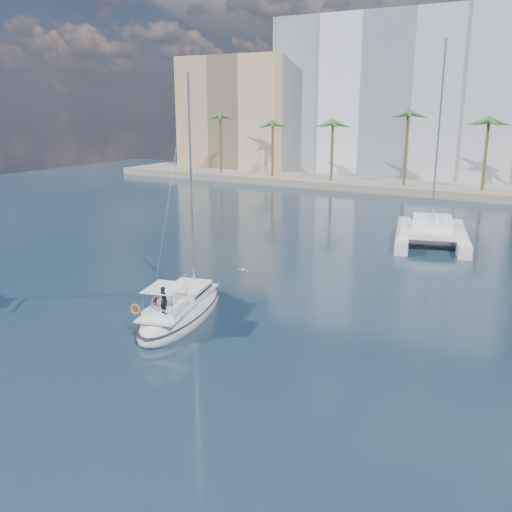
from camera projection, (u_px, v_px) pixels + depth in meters
The scene contains 9 objects.
ground at pixel (238, 315), 36.94m from camera, with size 160.00×160.00×0.00m, color black.
quay at pixel (448, 189), 87.70m from camera, with size 120.00×14.00×1.20m, color gray.
building_modern at pixel (399, 99), 100.09m from camera, with size 42.00×16.00×28.00m, color white.
building_tan_left at pixel (242, 116), 112.11m from camera, with size 22.00×14.00×22.00m, color tan.
palm_left at pixel (245, 122), 98.39m from camera, with size 3.60×3.60×12.30m.
palm_centre at pixel (447, 125), 81.86m from camera, with size 3.60×3.60×12.30m.
main_sloop at pixel (182, 310), 36.41m from camera, with size 5.98×11.21×15.89m.
catamaran at pixel (432, 230), 56.36m from camera, with size 9.90×14.64×19.32m.
seagull at pixel (243, 270), 44.97m from camera, with size 0.95×0.41×0.17m.
Camera 1 is at (18.47, -29.38, 13.28)m, focal length 40.00 mm.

